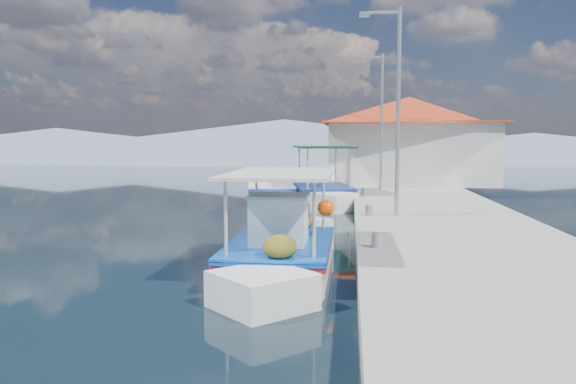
# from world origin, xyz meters

# --- Properties ---
(ground) EXTENTS (160.00, 160.00, 0.00)m
(ground) POSITION_xyz_m (0.00, 0.00, 0.00)
(ground) COLOR black
(ground) RESTS_ON ground
(quay) EXTENTS (5.00, 44.00, 0.50)m
(quay) POSITION_xyz_m (5.90, 6.00, 0.25)
(quay) COLOR #9C9992
(quay) RESTS_ON ground
(bollards) EXTENTS (0.20, 17.20, 0.30)m
(bollards) POSITION_xyz_m (3.80, 5.25, 0.65)
(bollards) COLOR #A5A8AD
(bollards) RESTS_ON quay
(main_caique) EXTENTS (2.10, 7.02, 2.31)m
(main_caique) POSITION_xyz_m (1.85, -3.31, 0.44)
(main_caique) COLOR white
(main_caique) RESTS_ON ground
(caique_green_canopy) EXTENTS (3.05, 7.14, 2.72)m
(caique_green_canopy) POSITION_xyz_m (2.09, 9.32, 0.41)
(caique_green_canopy) COLOR white
(caique_green_canopy) RESTS_ON ground
(caique_blue_hull) EXTENTS (2.64, 6.48, 1.17)m
(caique_blue_hull) POSITION_xyz_m (-0.17, 9.60, 0.32)
(caique_blue_hull) COLOR navy
(caique_blue_hull) RESTS_ON ground
(harbor_building) EXTENTS (10.49, 10.49, 4.40)m
(harbor_building) POSITION_xyz_m (6.20, 15.00, 2.78)
(harbor_building) COLOR white
(harbor_building) RESTS_ON quay
(lamp_post_near) EXTENTS (1.21, 0.14, 6.00)m
(lamp_post_near) POSITION_xyz_m (4.51, 2.00, 3.85)
(lamp_post_near) COLOR #A5A8AD
(lamp_post_near) RESTS_ON quay
(lamp_post_far) EXTENTS (1.21, 0.14, 6.00)m
(lamp_post_far) POSITION_xyz_m (4.51, 11.00, 3.85)
(lamp_post_far) COLOR #A5A8AD
(lamp_post_far) RESTS_ON quay
(mountain_ridge) EXTENTS (171.40, 96.00, 5.50)m
(mountain_ridge) POSITION_xyz_m (6.54, 56.00, 2.04)
(mountain_ridge) COLOR slate
(mountain_ridge) RESTS_ON ground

